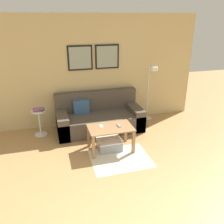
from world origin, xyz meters
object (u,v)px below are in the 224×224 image
Objects in this scene: side_table at (39,121)px; coffee_table at (110,132)px; floor_lamp at (151,87)px; book_stack at (39,109)px; storage_bin at (109,144)px; cell_phone at (101,126)px; remote_control at (119,125)px; couch at (99,118)px.

coffee_table is at bearing -37.78° from side_table.
floor_lamp is 2.66m from book_stack.
book_stack reaches higher than storage_bin.
cell_phone is (1.16, -0.95, -0.11)m from book_stack.
floor_lamp reaches higher than book_stack.
side_table reaches higher than coffee_table.
storage_bin is 1.88m from floor_lamp.
coffee_table is at bearing -139.98° from floor_lamp.
cell_phone is (-0.33, 0.08, -0.01)m from remote_control.
side_table is 1.51m from cell_phone.
cell_phone is at bearing 161.99° from storage_bin.
storage_bin is at bearing 171.41° from remote_control.
storage_bin is 0.82× the size of side_table.
remote_control reaches higher than coffee_table.
couch is at bearing -1.61° from side_table.
floor_lamp reaches higher than side_table.
couch reaches higher than side_table.
floor_lamp is 10.04× the size of cell_phone.
remote_control is at bearing -9.06° from storage_bin.
side_table is at bearing 178.39° from couch.
book_stack reaches higher than cell_phone.
floor_lamp reaches higher than cell_phone.
floor_lamp is at bearing 1.63° from side_table.
couch is 0.98m from storage_bin.
remote_control is (1.51, -1.03, 0.16)m from side_table.
storage_bin is 0.34× the size of floor_lamp.
couch reaches higher than coffee_table.
cell_phone reaches higher than storage_bin.
side_table is at bearing -178.37° from floor_lamp.
couch reaches higher than cell_phone.
side_table is 3.87× the size of remote_control.
remote_control is at bearing -34.29° from side_table.
floor_lamp is at bearing 44.18° from remote_control.
coffee_table reaches higher than storage_bin.
book_stack reaches higher than coffee_table.
storage_bin is 3.39× the size of cell_phone.
book_stack is (-1.32, 1.04, 0.22)m from coffee_table.
side_table is at bearing 146.17° from remote_control.
coffee_table is 5.74× the size of remote_control.
book_stack is at bearing 142.56° from storage_bin.
remote_control reaches higher than cell_phone.
side_table is at bearing 142.22° from coffee_table.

